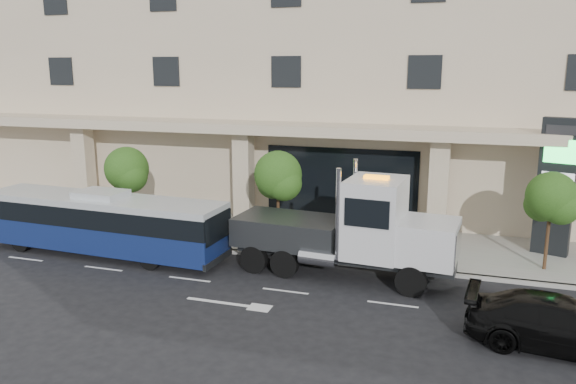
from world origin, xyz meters
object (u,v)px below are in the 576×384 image
at_px(tow_truck, 352,231).
at_px(black_sedan, 561,324).
at_px(city_bus, 103,222).
at_px(signage_pylon, 556,186).

distance_m(tow_truck, black_sedan, 8.20).
distance_m(city_bus, black_sedan, 18.54).
xyz_separation_m(city_bus, tow_truck, (11.14, 0.60, 0.41)).
xyz_separation_m(city_bus, signage_pylon, (19.02, 5.63, 1.72)).
relative_size(tow_truck, signage_pylon, 1.69).
xyz_separation_m(tow_truck, signage_pylon, (7.89, 5.02, 1.31)).
distance_m(black_sedan, signage_pylon, 9.38).
distance_m(city_bus, signage_pylon, 19.91).
bearing_deg(city_bus, signage_pylon, 19.02).
bearing_deg(signage_pylon, tow_truck, -129.25).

